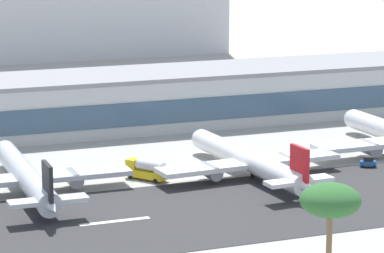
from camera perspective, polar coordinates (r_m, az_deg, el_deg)
ground_plane at (r=177.73m, az=8.32°, el=-4.19°), size 1400.00×1400.00×0.00m
runway_strip at (r=178.91m, az=8.09°, el=-4.06°), size 800.00×37.36×0.08m
runway_centreline_dash_3 at (r=163.55m, az=-4.49°, el=-5.49°), size 12.00×1.20×0.01m
runway_centreline_dash_4 at (r=178.10m, az=7.62°, el=-4.11°), size 12.00×1.20×0.01m
terminal_building at (r=237.78m, az=-2.67°, el=1.62°), size 212.37×25.03×13.12m
airliner_black_tail_gate_0 at (r=180.12m, az=-9.52°, el=-2.96°), size 38.73×47.95×10.01m
airliner_red_tail_gate_1 at (r=189.56m, az=3.49°, el=-2.08°), size 37.91×47.49×9.91m
service_baggage_tug_0 at (r=201.22m, az=10.15°, el=-2.05°), size 3.58×2.92×2.20m
service_fuel_truck_1 at (r=188.61m, az=-2.65°, el=-2.50°), size 7.01×8.45×3.95m
palm_tree_0 at (r=123.43m, az=8.00°, el=-4.34°), size 7.67×7.67×16.87m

